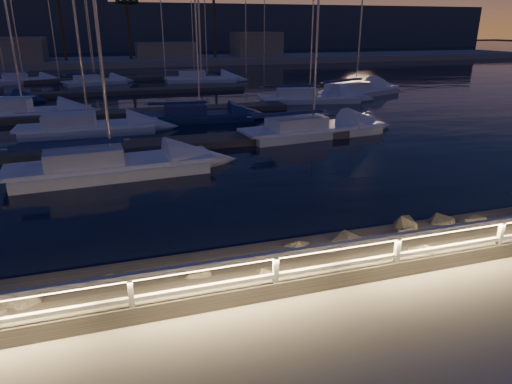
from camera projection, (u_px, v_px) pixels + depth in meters
ground at (231, 303)px, 9.66m from camera, size 400.00×400.00×0.00m
harbor_water at (137, 109)px, 37.95m from camera, size 400.00×440.00×0.60m
guard_rail at (227, 272)px, 9.37m from camera, size 44.11×0.12×1.06m
riprap at (102, 300)px, 10.07m from camera, size 22.39×2.52×1.23m
floating_docks at (135, 100)px, 38.90m from camera, size 22.00×36.00×0.40m
far_shore at (118, 59)px, 75.84m from camera, size 160.00×14.00×5.20m
palm_center at (126, 4)px, 72.59m from camera, size 3.00×3.00×9.70m
distant_hills at (24, 29)px, 121.48m from camera, size 230.00×37.50×18.00m
sailboat_b at (107, 165)px, 19.74m from camera, size 8.83×3.18×14.77m
sailboat_c at (309, 128)px, 26.83m from camera, size 9.03×3.62×14.91m
sailboat_f at (85, 126)px, 27.37m from camera, size 8.26×2.68×13.95m
sailboat_g at (197, 115)px, 31.11m from camera, size 7.79×2.96×12.92m
sailboat_h at (354, 91)px, 42.30m from camera, size 10.41×6.51×17.13m
sailboat_j at (20, 112)px, 31.85m from camera, size 8.91×3.24×14.89m
sailboat_k at (200, 78)px, 52.78m from camera, size 8.76×3.73×14.42m
sailboat_l at (307, 97)px, 38.89m from camera, size 9.15×4.25×14.93m
sailboat_m at (22, 80)px, 51.52m from camera, size 7.00×4.12×11.60m
sailboat_n at (94, 81)px, 50.33m from camera, size 7.21×4.08×11.87m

